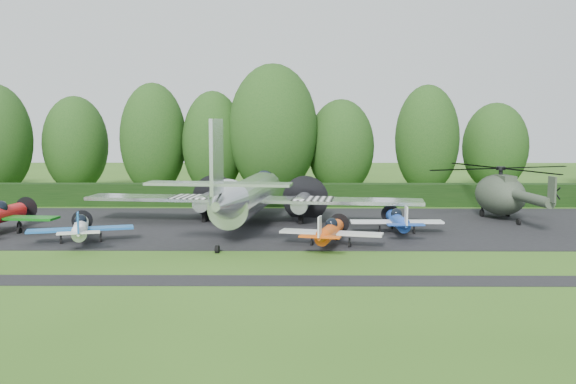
{
  "coord_description": "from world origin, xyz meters",
  "views": [
    {
      "loc": [
        4.79,
        -35.79,
        7.59
      ],
      "look_at": [
        4.46,
        9.79,
        2.5
      ],
      "focal_mm": 40.0,
      "sensor_mm": 36.0,
      "label": 1
    }
  ],
  "objects_px": {
    "light_plane_white": "(81,228)",
    "light_plane_orange": "(330,231)",
    "transport_plane": "(249,196)",
    "helicopter": "(500,191)",
    "light_plane_blue": "(398,220)"
  },
  "relations": [
    {
      "from": "light_plane_white",
      "to": "light_plane_blue",
      "type": "bearing_deg",
      "value": 25.55
    },
    {
      "from": "transport_plane",
      "to": "light_plane_white",
      "type": "height_order",
      "value": "transport_plane"
    },
    {
      "from": "light_plane_orange",
      "to": "light_plane_blue",
      "type": "relative_size",
      "value": 1.01
    },
    {
      "from": "light_plane_orange",
      "to": "helicopter",
      "type": "bearing_deg",
      "value": 25.58
    },
    {
      "from": "light_plane_orange",
      "to": "transport_plane",
      "type": "bearing_deg",
      "value": 111.53
    },
    {
      "from": "transport_plane",
      "to": "light_plane_blue",
      "type": "bearing_deg",
      "value": -24.79
    },
    {
      "from": "transport_plane",
      "to": "helicopter",
      "type": "height_order",
      "value": "transport_plane"
    },
    {
      "from": "transport_plane",
      "to": "light_plane_orange",
      "type": "xyz_separation_m",
      "value": [
        5.37,
        -7.5,
        -1.23
      ]
    },
    {
      "from": "transport_plane",
      "to": "light_plane_orange",
      "type": "relative_size",
      "value": 3.81
    },
    {
      "from": "light_plane_blue",
      "to": "transport_plane",
      "type": "bearing_deg",
      "value": 162.87
    },
    {
      "from": "light_plane_blue",
      "to": "helicopter",
      "type": "relative_size",
      "value": 0.44
    },
    {
      "from": "light_plane_white",
      "to": "light_plane_orange",
      "type": "bearing_deg",
      "value": 12.4
    },
    {
      "from": "light_plane_orange",
      "to": "light_plane_blue",
      "type": "height_order",
      "value": "light_plane_orange"
    },
    {
      "from": "light_plane_orange",
      "to": "helicopter",
      "type": "distance_m",
      "value": 18.01
    },
    {
      "from": "transport_plane",
      "to": "light_plane_orange",
      "type": "height_order",
      "value": "transport_plane"
    }
  ]
}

